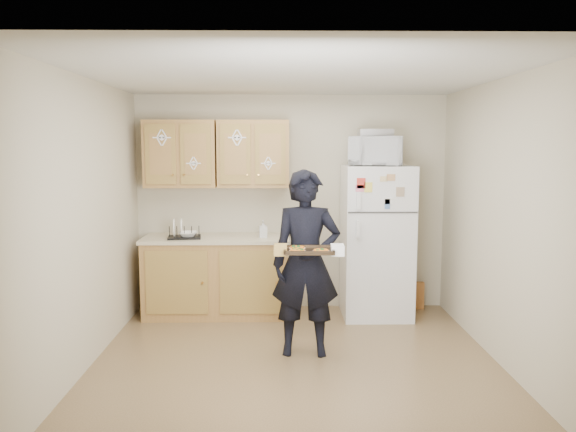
{
  "coord_description": "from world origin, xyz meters",
  "views": [
    {
      "loc": [
        -0.14,
        -4.76,
        1.91
      ],
      "look_at": [
        -0.06,
        0.45,
        1.26
      ],
      "focal_mm": 35.0,
      "sensor_mm": 36.0,
      "label": 1
    }
  ],
  "objects_px": {
    "refrigerator": "(376,241)",
    "microwave": "(376,151)",
    "baking_tray": "(309,251)",
    "dish_rack": "(184,232)",
    "person": "(306,263)"
  },
  "relations": [
    {
      "from": "baking_tray",
      "to": "microwave",
      "type": "bearing_deg",
      "value": 62.51
    },
    {
      "from": "baking_tray",
      "to": "microwave",
      "type": "distance_m",
      "value": 1.84
    },
    {
      "from": "refrigerator",
      "to": "microwave",
      "type": "bearing_deg",
      "value": -126.19
    },
    {
      "from": "microwave",
      "to": "dish_rack",
      "type": "distance_m",
      "value": 2.29
    },
    {
      "from": "microwave",
      "to": "dish_rack",
      "type": "bearing_deg",
      "value": -168.95
    },
    {
      "from": "person",
      "to": "microwave",
      "type": "bearing_deg",
      "value": 56.08
    },
    {
      "from": "baking_tray",
      "to": "microwave",
      "type": "xyz_separation_m",
      "value": [
        0.8,
        1.43,
        0.84
      ]
    },
    {
      "from": "refrigerator",
      "to": "dish_rack",
      "type": "bearing_deg",
      "value": -179.0
    },
    {
      "from": "microwave",
      "to": "refrigerator",
      "type": "bearing_deg",
      "value": 65.21
    },
    {
      "from": "person",
      "to": "baking_tray",
      "type": "distance_m",
      "value": 0.35
    },
    {
      "from": "refrigerator",
      "to": "microwave",
      "type": "height_order",
      "value": "microwave"
    },
    {
      "from": "refrigerator",
      "to": "dish_rack",
      "type": "relative_size",
      "value": 4.74
    },
    {
      "from": "person",
      "to": "dish_rack",
      "type": "relative_size",
      "value": 4.76
    },
    {
      "from": "microwave",
      "to": "person",
      "type": "bearing_deg",
      "value": -114.37
    },
    {
      "from": "refrigerator",
      "to": "microwave",
      "type": "distance_m",
      "value": 1.01
    }
  ]
}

